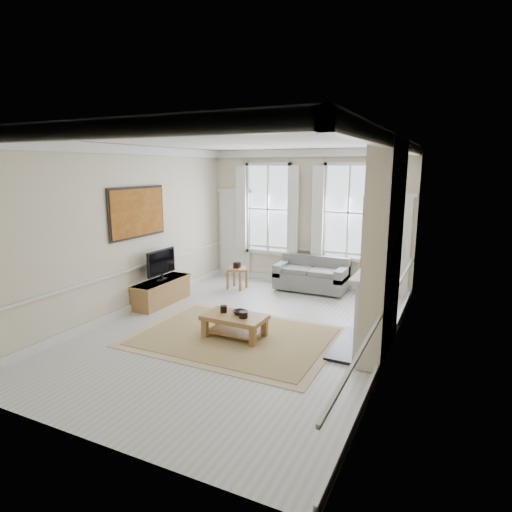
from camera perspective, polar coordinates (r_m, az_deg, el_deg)
The scene contains 23 objects.
floor at distance 8.02m, azimuth -1.94°, elevation -9.93°, with size 7.20×7.20×0.00m, color #B7B5AD.
ceiling at distance 7.46m, azimuth -2.13°, elevation 15.11°, with size 7.20×7.20×0.00m, color white.
back_wall at distance 10.84m, azimuth 6.85°, elevation 4.98°, with size 5.20×5.20×0.00m, color beige.
left_wall at distance 9.05m, azimuth -16.81°, elevation 3.23°, with size 7.20×7.20×0.00m, color beige.
right_wall at distance 6.77m, azimuth 17.86°, elevation 0.44°, with size 7.20×7.20×0.00m, color beige.
window_left at distance 11.16m, azimuth 1.65°, elevation 6.28°, with size 1.26×0.20×2.20m, color #B2BCC6, non-canonical shape.
window_right at distance 10.49m, azimuth 12.25°, elevation 5.67°, with size 1.26×0.20×2.20m, color #B2BCC6, non-canonical shape.
door_left at distance 11.70m, azimuth -2.84°, elevation 2.82°, with size 0.90×0.08×2.30m, color silver.
door_right at distance 10.42m, azimuth 17.43°, elevation 1.19°, with size 0.90×0.08×2.30m, color silver.
painting at distance 9.20m, azimuth -15.50°, elevation 5.64°, with size 0.05×1.66×1.06m, color #A3661C.
chimney_breast at distance 6.99m, azimuth 16.67°, elevation 0.85°, with size 0.35×1.70×3.38m, color beige.
hearth at distance 7.55m, azimuth 12.67°, elevation -11.45°, with size 0.55×1.50×0.05m, color black.
fireplace at distance 7.27m, azimuth 14.46°, elevation -6.50°, with size 0.21×1.45×1.33m.
mirror at distance 6.97m, azimuth 15.09°, elevation 3.83°, with size 0.06×1.26×1.06m, color gold.
sofa at distance 10.53m, azimuth 7.47°, elevation -2.71°, with size 1.71×0.83×0.83m.
side_table at distance 10.60m, azimuth -2.54°, elevation -2.16°, with size 0.56×0.56×0.52m.
rug at distance 7.74m, azimuth -2.83°, elevation -10.68°, with size 3.50×2.60×0.02m, color tan.
coffee_table at distance 7.62m, azimuth -2.85°, elevation -8.45°, with size 1.11×0.66×0.41m.
ceramic_pot_a at distance 7.73m, azimuth -4.33°, elevation -7.06°, with size 0.12×0.12×0.12m, color black.
ceramic_pot_b at distance 7.45m, azimuth -1.68°, elevation -7.83°, with size 0.16×0.16×0.11m, color black.
bowl at distance 7.64m, azimuth -2.17°, elevation -7.50°, with size 0.25×0.25×0.06m, color black.
tv_stand at distance 9.69m, azimuth -12.45°, elevation -4.68°, with size 0.48×1.50×0.53m, color brown.
tv at distance 9.52m, azimuth -12.51°, elevation -0.86°, with size 0.08×0.90×0.68m.
Camera 1 is at (3.46, -6.60, 2.96)m, focal length 30.00 mm.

